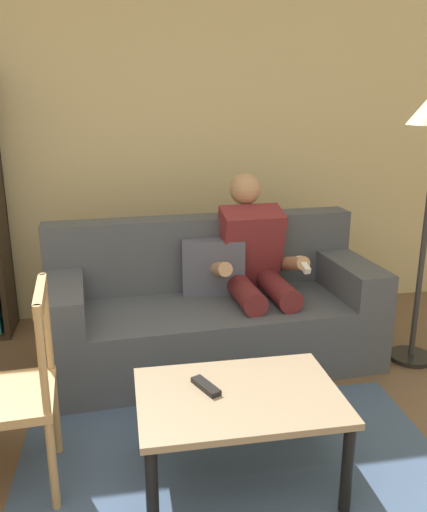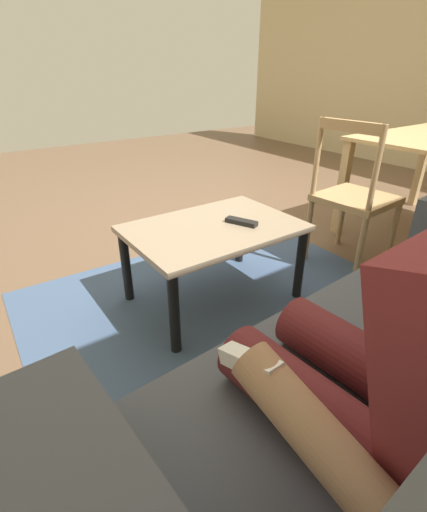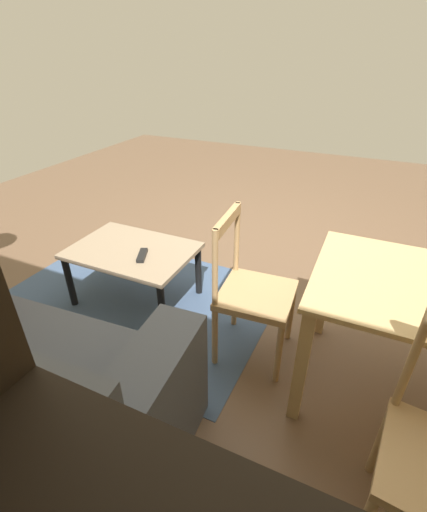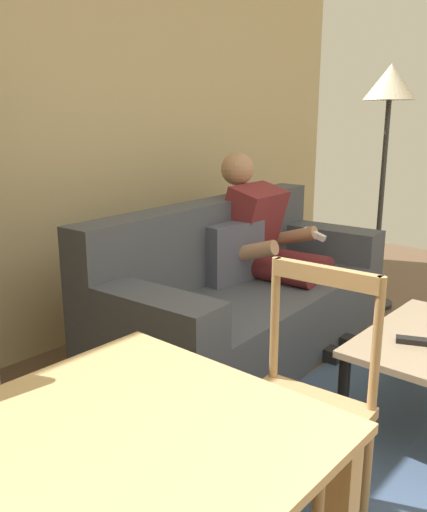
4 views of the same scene
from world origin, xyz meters
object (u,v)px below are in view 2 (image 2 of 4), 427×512
Objects in this scene: dining_chair_facing_couch at (354,198)px; coffee_table at (214,236)px; tv_remote at (241,222)px; person_lounging at (405,382)px.

coffee_table is at bearing -8.76° from dining_chair_facing_couch.
tv_remote is at bearing 154.22° from coffee_table.
person_lounging is 1.35× the size of coffee_table.
coffee_table is 0.95× the size of dining_chair_facing_couch.
tv_remote is (-0.51, -1.15, -0.15)m from person_lounging.
dining_chair_facing_couch is at bearing -141.30° from person_lounging.
dining_chair_facing_couch is (-0.82, 0.08, -0.01)m from tv_remote.
person_lounging is 6.90× the size of tv_remote.
tv_remote is 0.83m from dining_chair_facing_couch.
person_lounging is at bearing 38.70° from dining_chair_facing_couch.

